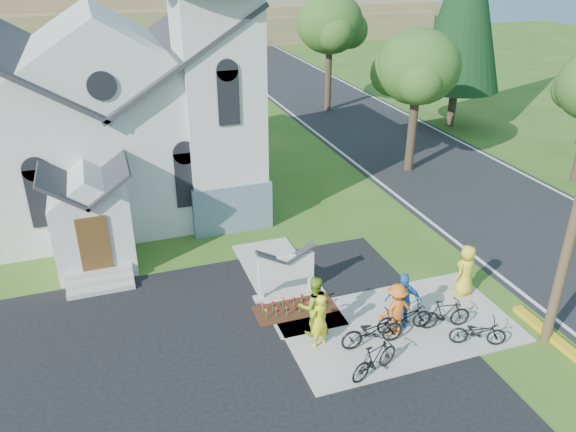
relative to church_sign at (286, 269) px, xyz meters
name	(u,v)px	position (x,y,z in m)	size (l,w,h in m)	color
ground	(361,346)	(1.20, -3.20, -1.03)	(120.00, 120.00, 0.00)	#305C1A
road	(404,148)	(11.20, 11.80, -1.02)	(8.00, 90.00, 0.02)	black
sidewalk	(398,325)	(2.70, -2.70, -1.00)	(7.00, 4.00, 0.05)	#AAA59A
church	(114,87)	(-4.28, 9.28, 4.22)	(12.35, 12.00, 13.00)	silver
church_sign	(286,269)	(0.00, 0.00, 0.00)	(2.20, 0.40, 1.70)	#AAA59A
flower_bed	(295,309)	(0.00, -0.90, -0.99)	(2.60, 1.10, 0.07)	#3C1D10
tree_road_near	(418,68)	(9.70, 8.80, 4.18)	(4.00, 4.00, 7.05)	#34261C
tree_road_mid	(330,24)	(10.20, 20.80, 4.75)	(4.40, 4.40, 7.80)	#34261C
conifer	(466,3)	(16.20, 14.80, 6.36)	(5.20, 5.20, 12.40)	#34261C
distant_hills	(173,24)	(4.56, 53.13, 1.15)	(61.00, 10.00, 5.60)	olive
cyclist_0	(319,320)	(0.05, -2.77, -0.12)	(0.62, 0.41, 1.71)	yellow
bike_0	(372,331)	(1.49, -3.29, -0.47)	(0.67, 1.93, 1.01)	black
cyclist_1	(314,306)	(0.11, -2.19, -0.02)	(0.93, 0.72, 1.90)	#85B021
bike_1	(375,359)	(1.00, -4.40, -0.47)	(0.48, 1.70, 1.02)	black
cyclist_2	(403,301)	(2.74, -2.77, -0.05)	(1.08, 0.45, 1.84)	blue
bike_2	(404,317)	(2.71, -2.98, -0.51)	(0.62, 1.77, 0.93)	black
cyclist_3	(396,309)	(2.41, -2.98, -0.14)	(1.08, 0.62, 1.66)	orange
bike_3	(445,314)	(3.93, -3.25, -0.49)	(0.46, 1.62, 0.98)	black
cyclist_4	(466,270)	(5.59, -1.86, -0.09)	(0.87, 0.56, 1.77)	yellow
bike_4	(478,332)	(4.40, -4.25, -0.55)	(0.57, 1.63, 0.85)	black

